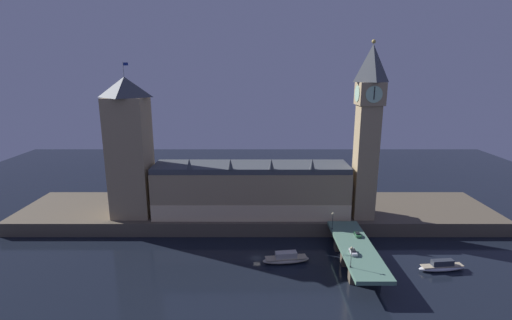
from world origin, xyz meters
The scene contains 12 objects.
ground_plane centered at (0.00, 0.00, 0.00)m, with size 400.00×400.00×0.00m, color black.
embankment centered at (0.00, 39.00, 3.03)m, with size 220.00×42.00×6.07m.
parliament_hall centered at (-2.47, 30.31, 17.43)m, with size 85.46×19.95×27.37m.
clock_tower centered at (46.38, 25.89, 45.70)m, with size 10.86×10.97×74.98m.
victoria_tower centered at (-55.08, 29.66, 36.47)m, with size 16.64×16.64×66.52m.
bridge centered at (35.96, -5.00, 5.06)m, with size 12.29×46.00×7.34m.
car_northbound_trail centered at (33.26, -10.70, 8.06)m, with size 2.03×4.68×1.55m.
car_southbound_trail centered at (38.66, 3.56, 7.97)m, with size 1.98×4.49×1.36m.
street_lamp_near centered at (30.15, -19.72, 11.83)m, with size 1.34×0.60×7.19m.
street_lamp_far centered at (30.15, 9.72, 11.82)m, with size 1.34×0.60×7.18m.
boat_upstream centered at (10.78, -3.35, 1.53)m, with size 17.86×6.97×4.19m.
boat_downstream centered at (65.58, -8.96, 1.48)m, with size 17.30×5.41×4.05m.
Camera 1 is at (-0.30, -127.53, 68.88)m, focal length 26.00 mm.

